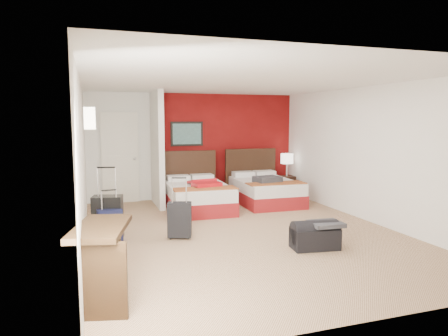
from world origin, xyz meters
name	(u,v)px	position (x,y,z in m)	size (l,w,h in m)	color
ground	(242,232)	(0.00, 0.00, 0.00)	(6.50, 6.50, 0.00)	tan
room_walls	(146,153)	(-1.40, 1.42, 1.26)	(5.02, 6.52, 2.50)	white
red_accent_panel	(224,146)	(0.75, 3.23, 1.25)	(3.50, 0.04, 2.50)	maroon
partition_wall	(157,149)	(-1.00, 2.61, 1.25)	(0.12, 1.20, 2.50)	silver
entry_door	(120,158)	(-1.75, 3.20, 1.02)	(0.82, 0.06, 2.05)	silver
bed_left	(198,197)	(-0.27, 1.88, 0.26)	(1.24, 1.77, 0.53)	silver
bed_right	(266,192)	(1.35, 2.05, 0.26)	(1.23, 1.76, 0.53)	white
red_suitcase_open	(204,183)	(-0.17, 1.78, 0.58)	(0.55, 0.75, 0.09)	#AE0E16
jacket_bundle	(267,179)	(1.25, 1.75, 0.59)	(0.53, 0.43, 0.13)	#37373C
nightstand	(287,186)	(2.23, 2.77, 0.25)	(0.35, 0.35, 0.49)	black
table_lamp	(287,165)	(2.23, 2.77, 0.77)	(0.31, 0.31, 0.56)	silver
suitcase_black	(108,219)	(-2.16, 0.22, 0.34)	(0.45, 0.28, 0.68)	black
suitcase_charcoal	(180,221)	(-1.07, -0.02, 0.27)	(0.37, 0.23, 0.55)	black
suitcase_navy	(110,227)	(-2.14, 0.06, 0.25)	(0.36, 0.22, 0.50)	black
duffel_bag	(315,237)	(0.70, -1.16, 0.17)	(0.68, 0.36, 0.34)	black
jacket_draped	(326,224)	(0.85, -1.21, 0.37)	(0.46, 0.39, 0.06)	#38383D
desk	(102,264)	(-2.31, -2.02, 0.41)	(0.49, 0.98, 0.82)	#311F10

